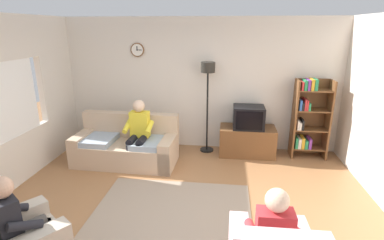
{
  "coord_description": "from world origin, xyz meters",
  "views": [
    {
      "loc": [
        0.54,
        -3.46,
        2.49
      ],
      "look_at": [
        -0.02,
        1.18,
        1.03
      ],
      "focal_mm": 27.82,
      "sensor_mm": 36.0,
      "label": 1
    }
  ],
  "objects": [
    {
      "name": "area_rug",
      "position": [
        -0.17,
        0.1,
        0.01
      ],
      "size": [
        2.2,
        1.7,
        0.01
      ],
      "primitive_type": "cube",
      "color": "gray",
      "rests_on": "ground_plane"
    },
    {
      "name": "ground_plane",
      "position": [
        0.0,
        0.0,
        0.0
      ],
      "size": [
        12.0,
        12.0,
        0.0
      ],
      "primitive_type": "plane",
      "color": "#9E6B42"
    },
    {
      "name": "bookshelf",
      "position": [
        2.13,
        2.32,
        0.81
      ],
      "size": [
        0.68,
        0.36,
        1.58
      ],
      "color": "brown",
      "rests_on": "ground_plane"
    },
    {
      "name": "person_on_couch",
      "position": [
        -1.04,
        1.5,
        0.7
      ],
      "size": [
        0.52,
        0.54,
        1.24
      ],
      "color": "yellow",
      "rests_on": "ground_plane"
    },
    {
      "name": "person_in_right_armchair",
      "position": [
        1.02,
        -0.98,
        0.6
      ],
      "size": [
        0.51,
        0.54,
        1.12
      ],
      "color": "red",
      "rests_on": "ground_plane"
    },
    {
      "name": "person_in_left_armchair",
      "position": [
        -1.54,
        -1.09,
        0.6
      ],
      "size": [
        0.62,
        0.64,
        1.12
      ],
      "color": "black",
      "rests_on": "ground_plane"
    },
    {
      "name": "couch",
      "position": [
        -1.33,
        1.61,
        0.31
      ],
      "size": [
        1.93,
        0.94,
        0.9
      ],
      "color": "tan",
      "rests_on": "ground_plane"
    },
    {
      "name": "back_wall_assembly",
      "position": [
        -0.0,
        2.66,
        1.35
      ],
      "size": [
        6.2,
        0.17,
        2.7
      ],
      "color": "silver",
      "rests_on": "ground_plane"
    },
    {
      "name": "tv_stand",
      "position": [
        0.98,
        2.25,
        0.29
      ],
      "size": [
        1.1,
        0.56,
        0.58
      ],
      "color": "brown",
      "rests_on": "ground_plane"
    },
    {
      "name": "tv",
      "position": [
        0.98,
        2.23,
        0.8
      ],
      "size": [
        0.6,
        0.49,
        0.44
      ],
      "color": "black",
      "rests_on": "tv_stand"
    },
    {
      "name": "floor_lamp",
      "position": [
        0.16,
        2.35,
        1.45
      ],
      "size": [
        0.28,
        0.28,
        1.85
      ],
      "color": "black",
      "rests_on": "ground_plane"
    }
  ]
}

